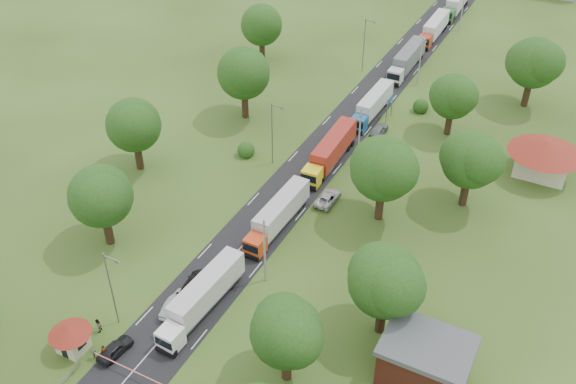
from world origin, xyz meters
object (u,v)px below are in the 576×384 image
Objects in this scene: guard_booth at (71,335)px; car_lane_front at (115,349)px; info_sign at (390,103)px; truck_0 at (202,297)px; pedestrian_near at (104,353)px; car_lane_mid at (176,304)px; boom_barrier at (118,364)px.

guard_booth is 1.05× the size of car_lane_front.
info_sign is 49.36m from truck_0.
car_lane_front is 2.30× the size of pedestrian_near.
info_sign is 50.98m from car_lane_mid.
guard_booth is at bearing 159.59° from pedestrian_near.
truck_0 is (8.88, 10.77, -0.11)m from guard_booth.
boom_barrier is 5.08× the size of pedestrian_near.
car_lane_front is at bearing 19.67° from guard_booth.
info_sign is 0.29× the size of truck_0.
boom_barrier is at bearing 143.56° from car_lane_front.
boom_barrier is 2.25× the size of info_sign.
guard_booth reaches higher than car_lane_front.
info_sign is 60.17m from pedestrian_near.
truck_0 reaches higher than pedestrian_near.
truck_0 is at bearing -160.89° from car_lane_mid.
boom_barrier is 60.39m from info_sign.
boom_barrier is 2.10× the size of guard_booth.
pedestrian_near is at bearing 69.40° from car_lane_front.
car_lane_front is at bearing 68.79° from car_lane_mid.
car_lane_mid is (2.00, 7.95, 0.09)m from car_lane_front.
pedestrian_near is at bearing 7.71° from guard_booth.
car_lane_front is 0.86× the size of car_lane_mid.
truck_0 is 11.56m from pedestrian_near.
guard_booth reaches higher than boom_barrier.
info_sign is 0.98× the size of car_lane_front.
info_sign reaches higher than guard_booth.
car_lane_mid is (-6.20, -50.55, -2.20)m from info_sign.
car_lane_mid is at bearing -96.99° from info_sign.
pedestrian_near reaches higher than car_lane_mid.
car_lane_mid is 9.29m from pedestrian_near.
guard_booth reaches higher than car_lane_mid.
car_lane_mid reaches higher than car_lane_front.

